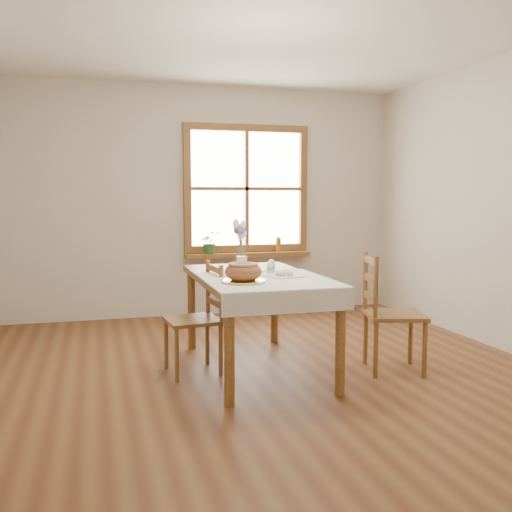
% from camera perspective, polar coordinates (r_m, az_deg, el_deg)
% --- Properties ---
extents(ground, '(5.00, 5.00, 0.00)m').
position_cam_1_polar(ground, '(4.34, 1.10, -12.30)').
color(ground, brown).
rests_on(ground, ground).
extents(room_walls, '(4.60, 5.10, 2.65)m').
position_cam_1_polar(room_walls, '(4.14, 1.15, 10.75)').
color(room_walls, beige).
rests_on(room_walls, ground).
extents(window, '(1.46, 0.08, 1.46)m').
position_cam_1_polar(window, '(6.64, -0.96, 6.74)').
color(window, olive).
rests_on(window, ground).
extents(window_sill, '(1.46, 0.20, 0.05)m').
position_cam_1_polar(window_sill, '(6.60, -0.79, 0.14)').
color(window_sill, olive).
rests_on(window_sill, ground).
extents(dining_table, '(0.90, 1.60, 0.75)m').
position_cam_1_polar(dining_table, '(4.47, 0.00, -3.00)').
color(dining_table, olive).
rests_on(dining_table, ground).
extents(table_linen, '(0.91, 0.99, 0.01)m').
position_cam_1_polar(table_linen, '(4.17, 1.14, -2.40)').
color(table_linen, white).
rests_on(table_linen, dining_table).
extents(chair_left, '(0.46, 0.44, 0.85)m').
position_cam_1_polar(chair_left, '(4.45, -6.37, -6.22)').
color(chair_left, olive).
rests_on(chair_left, ground).
extents(chair_right, '(0.55, 0.53, 0.92)m').
position_cam_1_polar(chair_right, '(4.58, 13.70, -5.55)').
color(chair_right, olive).
rests_on(chair_right, ground).
extents(bread_plate, '(0.36, 0.36, 0.02)m').
position_cam_1_polar(bread_plate, '(4.01, -1.28, -2.54)').
color(bread_plate, silver).
rests_on(bread_plate, table_linen).
extents(bread_loaf, '(0.26, 0.26, 0.14)m').
position_cam_1_polar(bread_loaf, '(4.00, -1.28, -1.40)').
color(bread_loaf, '#A06038').
rests_on(bread_loaf, bread_plate).
extents(egg_napkin, '(0.28, 0.25, 0.01)m').
position_cam_1_polar(egg_napkin, '(4.30, 2.95, -2.00)').
color(egg_napkin, white).
rests_on(egg_napkin, table_linen).
extents(eggs, '(0.22, 0.20, 0.04)m').
position_cam_1_polar(eggs, '(4.30, 2.95, -1.64)').
color(eggs, white).
rests_on(eggs, egg_napkin).
extents(salt_shaker, '(0.06, 0.06, 0.09)m').
position_cam_1_polar(salt_shaker, '(4.46, 1.37, -1.19)').
color(salt_shaker, silver).
rests_on(salt_shaker, table_linen).
extents(pepper_shaker, '(0.06, 0.06, 0.10)m').
position_cam_1_polar(pepper_shaker, '(4.52, 1.56, -1.01)').
color(pepper_shaker, silver).
rests_on(pepper_shaker, table_linen).
extents(flower_vase, '(0.10, 0.10, 0.10)m').
position_cam_1_polar(flower_vase, '(4.81, -1.43, -0.73)').
color(flower_vase, silver).
rests_on(flower_vase, dining_table).
extents(lavender_bouquet, '(0.16, 0.16, 0.30)m').
position_cam_1_polar(lavender_bouquet, '(4.79, -1.43, 1.67)').
color(lavender_bouquet, '#705BA1').
rests_on(lavender_bouquet, flower_vase).
extents(potted_plant, '(0.26, 0.28, 0.20)m').
position_cam_1_polar(potted_plant, '(6.49, -4.63, 1.12)').
color(potted_plant, '#316829').
rests_on(potted_plant, window_sill).
extents(amber_bottle, '(0.07, 0.07, 0.18)m').
position_cam_1_polar(amber_bottle, '(6.70, 2.26, 1.20)').
color(amber_bottle, '#AA6E1F').
rests_on(amber_bottle, window_sill).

